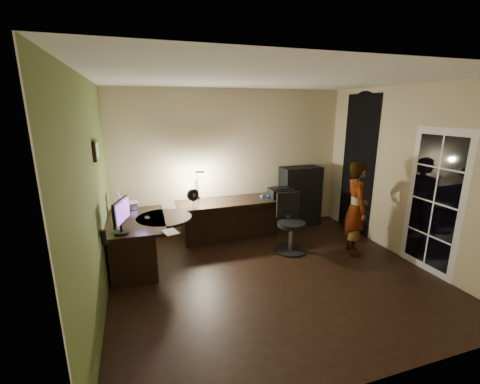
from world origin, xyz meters
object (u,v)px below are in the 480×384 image
object	(u,v)px
desk_left	(138,244)
person	(356,208)
desk_right	(230,219)
office_chair	(291,224)
monitor	(121,221)
cabinet	(300,196)

from	to	relation	value
desk_left	person	xyz separation A→B (m)	(3.42, -0.56, 0.39)
desk_right	office_chair	bearing A→B (deg)	-47.57
office_chair	monitor	bearing A→B (deg)	-163.90
monitor	person	xyz separation A→B (m)	(3.59, -0.07, -0.17)
cabinet	person	size ratio (longest dim) A/B	0.78
cabinet	desk_left	bearing A→B (deg)	-165.13
cabinet	office_chair	bearing A→B (deg)	-125.53
desk_left	office_chair	xyz separation A→B (m)	(2.45, -0.19, 0.10)
person	monitor	bearing A→B (deg)	106.70
desk_right	person	world-z (taller)	person
office_chair	person	xyz separation A→B (m)	(0.97, -0.37, 0.28)
cabinet	monitor	size ratio (longest dim) A/B	2.45
desk_left	person	size ratio (longest dim) A/B	0.86
desk_left	monitor	size ratio (longest dim) A/B	2.71
desk_left	office_chair	bearing A→B (deg)	-2.91
monitor	office_chair	xyz separation A→B (m)	(2.63, 0.29, -0.45)
desk_right	monitor	distance (m)	2.24
cabinet	person	distance (m)	1.52
cabinet	person	xyz separation A→B (m)	(0.20, -1.49, 0.17)
desk_right	cabinet	size ratio (longest dim) A/B	1.60
monitor	office_chair	world-z (taller)	monitor
desk_left	office_chair	distance (m)	2.46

